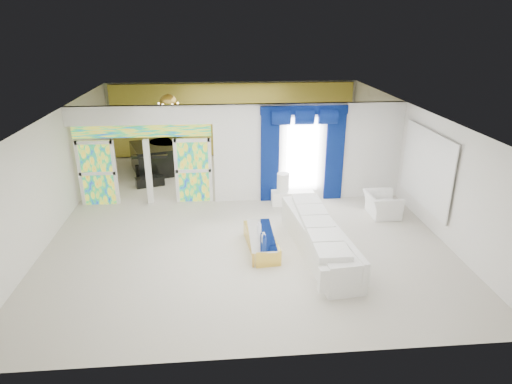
{
  "coord_description": "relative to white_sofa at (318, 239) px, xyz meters",
  "views": [
    {
      "loc": [
        -0.62,
        -11.85,
        5.28
      ],
      "look_at": [
        0.3,
        -1.2,
        1.1
      ],
      "focal_mm": 30.93,
      "sensor_mm": 36.0,
      "label": 1
    }
  ],
  "objects": [
    {
      "name": "decanters",
      "position": [
        -1.34,
        0.17,
        0.1
      ],
      "size": [
        0.16,
        0.9,
        0.19
      ],
      "color": "navy",
      "rests_on": "coffee_table"
    },
    {
      "name": "dividing_header",
      "position": [
        -4.54,
        3.57,
        2.36
      ],
      "size": [
        4.3,
        0.18,
        0.55
      ],
      "primitive_type": "cube",
      "color": "white",
      "rests_on": "dividing_wall"
    },
    {
      "name": "window_pane",
      "position": [
        0.21,
        3.47,
        1.08
      ],
      "size": [
        1.0,
        0.02,
        2.3
      ],
      "primitive_type": "cube",
      "color": "white",
      "rests_on": "dividing_wall"
    },
    {
      "name": "dividing_wall",
      "position": [
        0.46,
        3.57,
        1.13
      ],
      "size": [
        5.7,
        0.18,
        3.0
      ],
      "primitive_type": "cube",
      "color": "white",
      "rests_on": "ground"
    },
    {
      "name": "stained_panel_left",
      "position": [
        -5.96,
        3.57,
        0.63
      ],
      "size": [
        0.95,
        0.04,
        2.0
      ],
      "primitive_type": "cube",
      "color": "#994C3F",
      "rests_on": "ground"
    },
    {
      "name": "blue_pelmet",
      "position": [
        0.21,
        3.44,
        2.45
      ],
      "size": [
        2.6,
        0.12,
        0.25
      ],
      "primitive_type": "cube",
      "color": "#030440",
      "rests_on": "dividing_wall"
    },
    {
      "name": "stained_panel_right",
      "position": [
        -3.11,
        3.57,
        0.63
      ],
      "size": [
        0.95,
        0.04,
        2.0
      ],
      "primitive_type": "cube",
      "color": "#994C3F",
      "rests_on": "ground"
    },
    {
      "name": "armchair",
      "position": [
        2.31,
        2.03,
        -0.04
      ],
      "size": [
        0.9,
        1.03,
        0.66
      ],
      "primitive_type": "imported",
      "rotation": [
        0.0,
        0.0,
        1.58
      ],
      "color": "white",
      "rests_on": "ground"
    },
    {
      "name": "blue_drape_left",
      "position": [
        -0.79,
        3.44,
        1.03
      ],
      "size": [
        0.55,
        0.1,
        2.8
      ],
      "primitive_type": "cube",
      "color": "#030440",
      "rests_on": "ground"
    },
    {
      "name": "white_sofa",
      "position": [
        0.0,
        0.0,
        0.0
      ],
      "size": [
        1.23,
        3.91,
        0.73
      ],
      "primitive_type": "cube",
      "rotation": [
        0.0,
        0.0,
        0.11
      ],
      "color": "white",
      "rests_on": "ground"
    },
    {
      "name": "piano_bench",
      "position": [
        -4.69,
        5.06,
        -0.21
      ],
      "size": [
        1.01,
        0.65,
        0.31
      ],
      "primitive_type": "cube",
      "rotation": [
        0.0,
        0.0,
        0.32
      ],
      "color": "black",
      "rests_on": "ground"
    },
    {
      "name": "blue_drape_right",
      "position": [
        1.21,
        3.44,
        1.03
      ],
      "size": [
        0.55,
        0.1,
        2.8
      ],
      "primitive_type": "cube",
      "color": "#030440",
      "rests_on": "ground"
    },
    {
      "name": "wall_mirror",
      "position": [
        3.25,
        1.57,
        1.18
      ],
      "size": [
        0.04,
        2.7,
        1.9
      ],
      "primitive_type": "cube",
      "color": "white",
      "rests_on": "ground"
    },
    {
      "name": "chandelier",
      "position": [
        -3.99,
        5.97,
        2.28
      ],
      "size": [
        0.6,
        0.6,
        0.6
      ],
      "primitive_type": "sphere",
      "color": "gold",
      "rests_on": "ceiling"
    },
    {
      "name": "grand_piano",
      "position": [
        -4.69,
        6.66,
        0.13
      ],
      "size": [
        2.05,
        2.35,
        1.0
      ],
      "primitive_type": "cube",
      "rotation": [
        0.0,
        0.0,
        0.32
      ],
      "color": "black",
      "rests_on": "ground"
    },
    {
      "name": "coffee_table",
      "position": [
        -1.35,
        0.3,
        -0.17
      ],
      "size": [
        0.77,
        1.82,
        0.39
      ],
      "primitive_type": "cube",
      "rotation": [
        0.0,
        0.0,
        0.11
      ],
      "color": "gold",
      "rests_on": "ground"
    },
    {
      "name": "table_lamp",
      "position": [
        -0.42,
        3.05,
        0.35
      ],
      "size": [
        0.36,
        0.36,
        0.58
      ],
      "primitive_type": "cylinder",
      "color": "white",
      "rests_on": "console_table"
    },
    {
      "name": "console_table",
      "position": [
        -0.12,
        3.05,
        -0.15
      ],
      "size": [
        1.27,
        0.41,
        0.42
      ],
      "primitive_type": "cube",
      "rotation": [
        0.0,
        0.0,
        -0.01
      ],
      "color": "white",
      "rests_on": "ground"
    },
    {
      "name": "floor",
      "position": [
        -1.69,
        2.57,
        -0.37
      ],
      "size": [
        12.0,
        12.0,
        0.0
      ],
      "primitive_type": "plane",
      "color": "#B7AF9E",
      "rests_on": "ground"
    },
    {
      "name": "stained_transom",
      "position": [
        -4.54,
        3.57,
        1.88
      ],
      "size": [
        4.0,
        0.05,
        0.35
      ],
      "primitive_type": "cube",
      "color": "#994C3F",
      "rests_on": "dividing_header"
    },
    {
      "name": "tv_console",
      "position": [
        -6.1,
        5.28,
        0.02
      ],
      "size": [
        0.54,
        0.49,
        0.77
      ],
      "primitive_type": "cube",
      "rotation": [
        0.0,
        0.0,
        0.03
      ],
      "color": "tan",
      "rests_on": "ground"
    },
    {
      "name": "gold_curtains",
      "position": [
        -1.69,
        8.47,
        1.13
      ],
      "size": [
        9.7,
        0.12,
        2.9
      ],
      "primitive_type": "cube",
      "color": "#B19B2A",
      "rests_on": "ground"
    }
  ]
}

